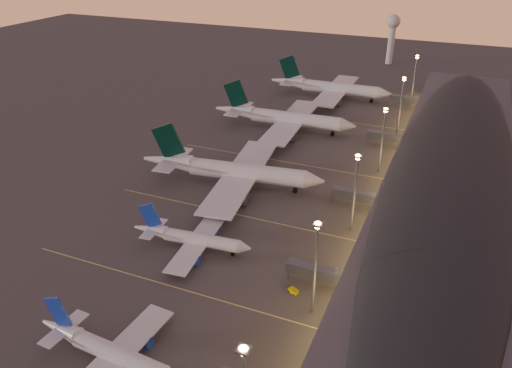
{
  "coord_description": "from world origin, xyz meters",
  "views": [
    {
      "loc": [
        60.15,
        -91.85,
        83.82
      ],
      "look_at": [
        2.0,
        45.0,
        7.0
      ],
      "focal_mm": 35.0,
      "sensor_mm": 36.0,
      "label": 1
    }
  ],
  "objects_px": {
    "airliner_wide_far": "(330,88)",
    "airliner_wide_mid": "(283,118)",
    "airliner_narrow_north": "(191,238)",
    "radar_tower": "(392,31)",
    "airliner_wide_near": "(231,171)",
    "airliner_narrow_south": "(108,351)",
    "baggage_tug_c": "(292,290)"
  },
  "relations": [
    {
      "from": "airliner_wide_near",
      "to": "airliner_wide_mid",
      "type": "distance_m",
      "value": 60.16
    },
    {
      "from": "airliner_narrow_north",
      "to": "baggage_tug_c",
      "type": "bearing_deg",
      "value": -17.63
    },
    {
      "from": "baggage_tug_c",
      "to": "airliner_narrow_south",
      "type": "bearing_deg",
      "value": -102.06
    },
    {
      "from": "airliner_narrow_south",
      "to": "airliner_wide_mid",
      "type": "bearing_deg",
      "value": 98.93
    },
    {
      "from": "radar_tower",
      "to": "airliner_narrow_north",
      "type": "bearing_deg",
      "value": -93.36
    },
    {
      "from": "airliner_narrow_south",
      "to": "radar_tower",
      "type": "distance_m",
      "value": 293.13
    },
    {
      "from": "airliner_narrow_north",
      "to": "baggage_tug_c",
      "type": "relative_size",
      "value": 9.35
    },
    {
      "from": "airliner_narrow_south",
      "to": "airliner_wide_near",
      "type": "xyz_separation_m",
      "value": [
        -11.86,
        85.87,
        2.17
      ]
    },
    {
      "from": "radar_tower",
      "to": "airliner_wide_near",
      "type": "bearing_deg",
      "value": -95.9
    },
    {
      "from": "airliner_wide_mid",
      "to": "radar_tower",
      "type": "xyz_separation_m",
      "value": [
        23.41,
        146.41,
        16.33
      ]
    },
    {
      "from": "airliner_wide_far",
      "to": "baggage_tug_c",
      "type": "xyz_separation_m",
      "value": [
        35.95,
        -163.81,
        -5.04
      ]
    },
    {
      "from": "airliner_narrow_north",
      "to": "airliner_wide_far",
      "type": "height_order",
      "value": "airliner_wide_far"
    },
    {
      "from": "airliner_narrow_north",
      "to": "airliner_wide_far",
      "type": "relative_size",
      "value": 0.55
    },
    {
      "from": "airliner_narrow_north",
      "to": "airliner_narrow_south",
      "type": "bearing_deg",
      "value": -89.22
    },
    {
      "from": "airliner_narrow_north",
      "to": "airliner_wide_mid",
      "type": "height_order",
      "value": "airliner_wide_mid"
    },
    {
      "from": "airliner_wide_mid",
      "to": "radar_tower",
      "type": "height_order",
      "value": "radar_tower"
    },
    {
      "from": "airliner_wide_near",
      "to": "airliner_wide_mid",
      "type": "bearing_deg",
      "value": 84.28
    },
    {
      "from": "airliner_wide_near",
      "to": "baggage_tug_c",
      "type": "bearing_deg",
      "value": -57.77
    },
    {
      "from": "airliner_wide_far",
      "to": "airliner_wide_mid",
      "type": "bearing_deg",
      "value": -97.25
    },
    {
      "from": "airliner_wide_near",
      "to": "radar_tower",
      "type": "height_order",
      "value": "radar_tower"
    },
    {
      "from": "airliner_narrow_north",
      "to": "baggage_tug_c",
      "type": "distance_m",
      "value": 34.39
    },
    {
      "from": "airliner_narrow_south",
      "to": "baggage_tug_c",
      "type": "xyz_separation_m",
      "value": [
        28.45,
        37.72,
        -2.95
      ]
    },
    {
      "from": "airliner_narrow_north",
      "to": "airliner_wide_mid",
      "type": "relative_size",
      "value": 0.55
    },
    {
      "from": "airliner_narrow_south",
      "to": "airliner_wide_far",
      "type": "relative_size",
      "value": 0.56
    },
    {
      "from": "airliner_narrow_north",
      "to": "airliner_wide_mid",
      "type": "distance_m",
      "value": 101.59
    },
    {
      "from": "airliner_wide_near",
      "to": "airliner_wide_far",
      "type": "height_order",
      "value": "airliner_wide_near"
    },
    {
      "from": "airliner_narrow_north",
      "to": "radar_tower",
      "type": "relative_size",
      "value": 1.13
    },
    {
      "from": "airliner_narrow_south",
      "to": "radar_tower",
      "type": "bearing_deg",
      "value": 91.62
    },
    {
      "from": "airliner_wide_near",
      "to": "airliner_wide_mid",
      "type": "height_order",
      "value": "airliner_wide_near"
    },
    {
      "from": "airliner_narrow_south",
      "to": "airliner_wide_far",
      "type": "xyz_separation_m",
      "value": [
        -7.5,
        201.53,
        2.09
      ]
    },
    {
      "from": "airliner_narrow_north",
      "to": "airliner_wide_near",
      "type": "relative_size",
      "value": 0.54
    },
    {
      "from": "airliner_narrow_north",
      "to": "radar_tower",
      "type": "height_order",
      "value": "radar_tower"
    }
  ]
}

